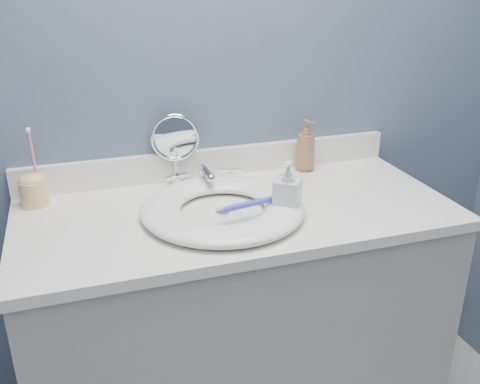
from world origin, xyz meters
name	(u,v)px	position (x,y,z in m)	size (l,w,h in m)	color
back_wall	(209,76)	(0.00, 1.25, 1.20)	(2.20, 0.02, 2.40)	#4C5773
vanity_cabinet	(237,338)	(0.00, 0.97, 0.42)	(1.20, 0.55, 0.85)	#A6A398
countertop	(237,212)	(0.00, 0.97, 0.86)	(1.22, 0.57, 0.03)	white
backsplash	(212,162)	(0.00, 1.24, 0.93)	(1.22, 0.02, 0.09)	white
basin	(223,208)	(-0.05, 0.94, 0.90)	(0.45, 0.45, 0.04)	white
drain	(223,213)	(-0.05, 0.94, 0.88)	(0.04, 0.04, 0.01)	silver
faucet	(205,180)	(-0.05, 1.14, 0.91)	(0.25, 0.13, 0.07)	silver
makeup_mirror	(175,146)	(-0.12, 1.21, 1.00)	(0.15, 0.09, 0.22)	silver
soap_bottle_amber	(306,145)	(0.31, 1.19, 0.97)	(0.07, 0.07, 0.17)	#956243
soap_bottle_clear	(288,189)	(0.12, 0.89, 0.96)	(0.07, 0.07, 0.15)	silver
toothbrush_holder	(33,188)	(-0.54, 1.17, 0.93)	(0.08, 0.08, 0.23)	#F6C57B
toothbrush_lying	(246,205)	(0.00, 0.89, 0.92)	(0.17, 0.05, 0.02)	blue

